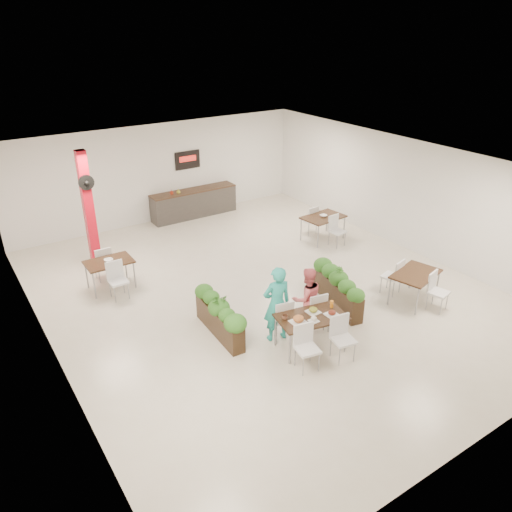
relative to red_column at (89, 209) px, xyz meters
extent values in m
plane|color=beige|center=(3.00, -3.79, -1.64)|extent=(12.00, 12.00, 0.00)
cube|color=white|center=(3.00, 2.21, -0.04)|extent=(10.00, 0.10, 3.20)
cube|color=white|center=(3.00, -9.79, -0.04)|extent=(10.00, 0.10, 3.20)
cube|color=white|center=(-2.00, -3.79, -0.04)|extent=(0.10, 12.00, 3.20)
cube|color=white|center=(8.00, -3.79, -0.04)|extent=(0.10, 12.00, 3.20)
cube|color=white|center=(3.00, -3.79, 1.56)|extent=(10.00, 12.00, 0.04)
cube|color=red|center=(0.00, 0.01, -0.04)|extent=(0.25, 0.25, 3.20)
cylinder|color=black|center=(0.00, -0.17, 0.76)|extent=(0.40, 0.06, 0.40)
sphere|color=black|center=(0.00, -0.21, 0.76)|extent=(0.12, 0.12, 0.12)
cube|color=#33302D|center=(4.00, 1.86, -1.19)|extent=(3.00, 0.60, 0.90)
cube|color=black|center=(4.00, 1.86, -0.72)|extent=(3.00, 0.62, 0.04)
cube|color=black|center=(4.00, 2.17, 0.26)|extent=(0.90, 0.04, 0.60)
cube|color=red|center=(4.00, 2.14, 0.31)|extent=(0.60, 0.02, 0.18)
imported|color=#9A2E19|center=(3.20, 1.86, -0.61)|extent=(0.09, 0.09, 0.19)
imported|color=gold|center=(3.45, 1.86, -0.62)|extent=(0.13, 0.13, 0.17)
cube|color=black|center=(2.48, -6.29, -0.91)|extent=(1.53, 1.05, 0.04)
cylinder|color=gray|center=(1.79, -6.50, -1.29)|extent=(0.04, 0.04, 0.71)
cylinder|color=gray|center=(3.05, -6.74, -1.29)|extent=(0.04, 0.04, 0.71)
cylinder|color=gray|center=(1.92, -5.83, -1.29)|extent=(0.04, 0.04, 0.71)
cylinder|color=gray|center=(3.18, -6.07, -1.29)|extent=(0.04, 0.04, 0.71)
cube|color=white|center=(2.20, -5.62, -1.19)|extent=(0.49, 0.49, 0.05)
cube|color=white|center=(2.17, -5.81, -0.94)|extent=(0.42, 0.12, 0.45)
cylinder|color=gray|center=(2.40, -5.49, -1.43)|extent=(0.02, 0.02, 0.43)
cylinder|color=gray|center=(2.07, -5.42, -1.43)|extent=(0.02, 0.02, 0.43)
cylinder|color=gray|center=(2.34, -5.82, -1.43)|extent=(0.02, 0.02, 0.43)
cylinder|color=gray|center=(2.01, -5.76, -1.43)|extent=(0.02, 0.02, 0.43)
cube|color=white|center=(2.99, -5.77, -1.19)|extent=(0.49, 0.49, 0.05)
cube|color=white|center=(2.95, -5.96, -0.94)|extent=(0.42, 0.12, 0.45)
cylinder|color=gray|center=(3.19, -5.64, -1.43)|extent=(0.02, 0.02, 0.43)
cylinder|color=gray|center=(2.86, -5.57, -1.43)|extent=(0.02, 0.02, 0.43)
cylinder|color=gray|center=(3.13, -5.97, -1.43)|extent=(0.02, 0.02, 0.43)
cylinder|color=gray|center=(2.79, -5.91, -1.43)|extent=(0.02, 0.02, 0.43)
cube|color=white|center=(1.98, -6.80, -1.19)|extent=(0.49, 0.49, 0.05)
cube|color=white|center=(2.01, -6.61, -0.94)|extent=(0.42, 0.12, 0.45)
cylinder|color=gray|center=(1.78, -6.94, -1.43)|extent=(0.02, 0.02, 0.43)
cylinder|color=gray|center=(2.11, -7.00, -1.43)|extent=(0.02, 0.02, 0.43)
cylinder|color=gray|center=(1.84, -6.60, -1.43)|extent=(0.02, 0.02, 0.43)
cylinder|color=gray|center=(2.18, -6.67, -1.43)|extent=(0.02, 0.02, 0.43)
cube|color=white|center=(2.76, -6.95, -1.19)|extent=(0.49, 0.49, 0.05)
cube|color=white|center=(2.80, -6.77, -0.94)|extent=(0.42, 0.12, 0.45)
cylinder|color=gray|center=(2.57, -7.09, -1.43)|extent=(0.02, 0.02, 0.43)
cylinder|color=gray|center=(2.90, -7.15, -1.43)|extent=(0.02, 0.02, 0.43)
cylinder|color=gray|center=(2.63, -6.75, -1.43)|extent=(0.02, 0.02, 0.43)
cylinder|color=gray|center=(2.96, -6.82, -1.43)|extent=(0.02, 0.02, 0.43)
cube|color=white|center=(2.12, -6.32, -0.89)|extent=(0.35, 0.35, 0.01)
ellipsoid|color=brown|center=(2.12, -6.32, -0.81)|extent=(0.22, 0.22, 0.13)
cube|color=white|center=(2.61, -6.19, -0.89)|extent=(0.30, 0.30, 0.01)
ellipsoid|color=gold|center=(2.61, -6.19, -0.82)|extent=(0.18, 0.18, 0.11)
cube|color=white|center=(2.85, -6.48, -0.89)|extent=(0.30, 0.30, 0.01)
ellipsoid|color=#511A10|center=(2.85, -6.48, -0.83)|extent=(0.16, 0.16, 0.10)
cube|color=white|center=(2.40, -6.45, -0.89)|extent=(0.21, 0.21, 0.01)
ellipsoid|color=white|center=(2.40, -6.45, -0.84)|extent=(0.12, 0.12, 0.07)
cylinder|color=orange|center=(3.05, -6.24, -0.82)|extent=(0.07, 0.07, 0.15)
imported|color=brown|center=(1.96, -6.09, -0.84)|extent=(0.12, 0.12, 0.10)
imported|color=teal|center=(2.08, -5.64, -0.80)|extent=(0.68, 0.51, 1.70)
imported|color=#F96E78|center=(2.88, -5.64, -0.93)|extent=(0.79, 0.66, 1.43)
cube|color=black|center=(1.16, -4.83, -1.35)|extent=(0.39, 1.78, 0.59)
ellipsoid|color=#1F5518|center=(1.12, -5.56, -0.93)|extent=(0.40, 0.40, 0.32)
ellipsoid|color=#1F5518|center=(1.14, -5.20, -0.93)|extent=(0.40, 0.40, 0.32)
ellipsoid|color=#1F5518|center=(1.16, -4.83, -0.93)|extent=(0.40, 0.40, 0.32)
ellipsoid|color=#1F5518|center=(1.18, -4.47, -0.93)|extent=(0.40, 0.40, 0.32)
ellipsoid|color=#1F5518|center=(1.20, -4.10, -0.93)|extent=(0.40, 0.40, 0.32)
imported|color=#1F5518|center=(1.16, -4.83, -0.86)|extent=(0.34, 0.30, 0.38)
cube|color=black|center=(4.08, -5.34, -1.34)|extent=(0.70, 1.86, 0.61)
ellipsoid|color=#1F5518|center=(3.91, -6.09, -0.91)|extent=(0.40, 0.40, 0.32)
ellipsoid|color=#1F5518|center=(3.99, -5.71, -0.91)|extent=(0.40, 0.40, 0.32)
ellipsoid|color=#1F5518|center=(4.08, -5.34, -0.91)|extent=(0.40, 0.40, 0.32)
ellipsoid|color=#1F5518|center=(4.16, -4.96, -0.91)|extent=(0.40, 0.40, 0.32)
ellipsoid|color=#1F5518|center=(4.25, -4.58, -0.91)|extent=(0.40, 0.40, 0.32)
imported|color=#1F5518|center=(4.08, -5.34, -0.83)|extent=(0.22, 0.22, 0.40)
cube|color=black|center=(-0.09, -1.54, -0.91)|extent=(1.14, 0.76, 0.04)
cylinder|color=gray|center=(-0.60, -1.85, -1.29)|extent=(0.04, 0.04, 0.71)
cylinder|color=gray|center=(0.41, -1.86, -1.29)|extent=(0.04, 0.04, 0.71)
cylinder|color=gray|center=(-0.60, -1.22, -1.29)|extent=(0.04, 0.04, 0.71)
cylinder|color=gray|center=(0.41, -1.22, -1.29)|extent=(0.04, 0.04, 0.71)
cube|color=white|center=(-0.09, -0.94, -1.19)|extent=(0.42, 0.42, 0.05)
cube|color=white|center=(-0.09, -1.13, -0.94)|extent=(0.42, 0.04, 0.45)
cylinder|color=gray|center=(0.08, -0.77, -1.43)|extent=(0.02, 0.02, 0.43)
cylinder|color=gray|center=(-0.26, -0.77, -1.43)|extent=(0.02, 0.02, 0.43)
cylinder|color=gray|center=(0.08, -1.11, -1.43)|extent=(0.02, 0.02, 0.43)
cylinder|color=gray|center=(-0.26, -1.11, -1.43)|extent=(0.02, 0.02, 0.43)
cube|color=white|center=(-0.10, -2.14, -1.19)|extent=(0.42, 0.42, 0.05)
cube|color=white|center=(-0.10, -1.95, -0.94)|extent=(0.42, 0.04, 0.45)
cylinder|color=gray|center=(-0.27, -2.31, -1.43)|extent=(0.02, 0.02, 0.43)
cylinder|color=gray|center=(0.07, -2.31, -1.43)|extent=(0.02, 0.02, 0.43)
cylinder|color=gray|center=(-0.27, -1.97, -1.43)|extent=(0.02, 0.02, 0.43)
cylinder|color=gray|center=(0.07, -1.97, -1.43)|extent=(0.02, 0.02, 0.43)
imported|color=white|center=(-0.09, -1.54, -0.87)|extent=(0.22, 0.22, 0.05)
cube|color=black|center=(6.36, -2.12, -0.91)|extent=(1.34, 0.96, 0.04)
cylinder|color=gray|center=(5.83, -2.54, -1.29)|extent=(0.04, 0.04, 0.71)
cylinder|color=gray|center=(6.97, -2.43, -1.29)|extent=(0.04, 0.04, 0.71)
cylinder|color=gray|center=(5.76, -1.82, -1.29)|extent=(0.04, 0.04, 0.71)
cylinder|color=gray|center=(6.90, -1.71, -1.29)|extent=(0.04, 0.04, 0.71)
cube|color=white|center=(6.30, -1.53, -1.19)|extent=(0.46, 0.46, 0.05)
cube|color=white|center=(6.32, -1.72, -0.94)|extent=(0.42, 0.08, 0.45)
cylinder|color=gray|center=(6.46, -1.34, -1.43)|extent=(0.02, 0.02, 0.43)
cylinder|color=gray|center=(6.12, -1.38, -1.43)|extent=(0.02, 0.02, 0.43)
cylinder|color=gray|center=(6.49, -1.68, -1.43)|extent=(0.02, 0.02, 0.43)
cylinder|color=gray|center=(6.15, -1.71, -1.43)|extent=(0.02, 0.02, 0.43)
cube|color=white|center=(6.42, -2.72, -1.19)|extent=(0.46, 0.46, 0.05)
cube|color=white|center=(6.40, -2.53, -0.94)|extent=(0.42, 0.08, 0.45)
cylinder|color=gray|center=(6.27, -2.91, -1.43)|extent=(0.02, 0.02, 0.43)
cylinder|color=gray|center=(6.61, -2.87, -1.43)|extent=(0.02, 0.02, 0.43)
cylinder|color=gray|center=(6.23, -2.57, -1.43)|extent=(0.02, 0.02, 0.43)
cylinder|color=gray|center=(6.57, -2.54, -1.43)|extent=(0.02, 0.02, 0.43)
imported|color=white|center=(6.36, -2.12, -0.87)|extent=(0.22, 0.22, 0.05)
cube|color=black|center=(5.74, -6.19, -0.91)|extent=(1.39, 1.10, 0.04)
cylinder|color=gray|center=(5.29, -6.67, -1.29)|extent=(0.04, 0.04, 0.71)
cylinder|color=gray|center=(6.36, -6.39, -1.29)|extent=(0.04, 0.04, 0.71)
cylinder|color=gray|center=(5.12, -5.99, -1.29)|extent=(0.04, 0.04, 0.71)
cylinder|color=gray|center=(6.19, -5.71, -1.29)|extent=(0.04, 0.04, 0.71)
cube|color=white|center=(5.59, -5.61, -1.19)|extent=(0.51, 0.51, 0.05)
cube|color=white|center=(5.64, -5.79, -0.94)|extent=(0.42, 0.15, 0.45)
cylinder|color=gray|center=(5.71, -5.40, -1.43)|extent=(0.02, 0.02, 0.43)
cylinder|color=gray|center=(5.38, -5.49, -1.43)|extent=(0.02, 0.02, 0.43)
cylinder|color=gray|center=(5.80, -5.73, -1.43)|extent=(0.02, 0.02, 0.43)
cylinder|color=gray|center=(5.47, -5.82, -1.43)|extent=(0.02, 0.02, 0.43)
cube|color=white|center=(5.89, -6.77, -1.19)|extent=(0.51, 0.51, 0.05)
cube|color=white|center=(5.84, -6.59, -0.94)|extent=(0.42, 0.15, 0.45)
cylinder|color=gray|center=(5.77, -6.98, -1.43)|extent=(0.02, 0.02, 0.43)
cylinder|color=gray|center=(6.10, -6.89, -1.43)|extent=(0.02, 0.02, 0.43)
cylinder|color=gray|center=(5.69, -6.65, -1.43)|extent=(0.02, 0.02, 0.43)
cylinder|color=gray|center=(6.01, -6.56, -1.43)|extent=(0.02, 0.02, 0.43)
camera|label=1|loc=(-3.19, -12.79, 4.54)|focal=35.00mm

